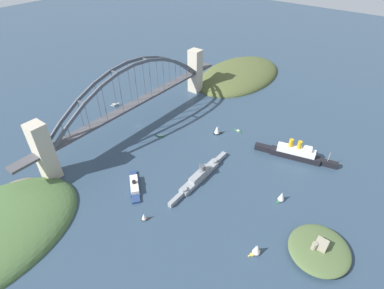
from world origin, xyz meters
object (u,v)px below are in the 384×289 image
harbor_ferry_steamer (134,186)px  small_boat_3 (144,217)px  small_boat_6 (238,131)px  small_boat_0 (161,136)px  small_boat_1 (257,249)px  small_boat_2 (217,130)px  seaplane_taxiing_near_bridge (115,105)px  fort_island_mid_harbor (319,249)px  small_boat_4 (282,196)px  ocean_liner (295,153)px  harbor_arch_bridge (135,101)px  naval_cruiser (200,176)px

harbor_ferry_steamer → small_boat_3: size_ratio=4.24×
small_boat_3 → small_boat_6: bearing=-178.0°
small_boat_0 → small_boat_1: (64.68, 149.52, 4.14)m
small_boat_1 → small_boat_2: 149.10m
harbor_ferry_steamer → seaplane_taxiing_near_bridge: 150.57m
fort_island_mid_harbor → small_boat_0: fort_island_mid_harbor is taller
small_boat_2 → small_boat_0: bearing=-47.2°
harbor_ferry_steamer → small_boat_4: size_ratio=3.47×
ocean_liner → seaplane_taxiing_near_bridge: 223.46m
harbor_arch_bridge → naval_cruiser: size_ratio=3.28×
harbor_ferry_steamer → small_boat_4: (-64.90, 108.60, 2.37)m
small_boat_0 → small_boat_3: small_boat_3 is taller
harbor_arch_bridge → fort_island_mid_harbor: size_ratio=6.17×
harbor_arch_bridge → small_boat_4: bearing=87.6°
naval_cruiser → small_boat_4: bearing=106.1°
naval_cruiser → fort_island_mid_harbor: bearing=85.0°
small_boat_2 → naval_cruiser: bearing=21.9°
small_boat_2 → small_boat_6: (-18.19, 15.79, -4.75)m
fort_island_mid_harbor → naval_cruiser: bearing=-95.0°
seaplane_taxiing_near_bridge → small_boat_6: bearing=107.2°
small_boat_2 → small_boat_3: bearing=8.9°
ocean_liner → small_boat_0: 139.60m
small_boat_2 → small_boat_1: bearing=44.6°
ocean_liner → small_boat_1: (118.59, 20.85, -0.89)m
naval_cruiser → small_boat_6: naval_cruiser is taller
ocean_liner → small_boat_2: bearing=-81.6°
harbor_arch_bridge → seaplane_taxiing_near_bridge: harbor_arch_bridge is taller
harbor_arch_bridge → fort_island_mid_harbor: (37.52, 221.35, -27.31)m
seaplane_taxiing_near_bridge → small_boat_0: (12.90, 90.97, -1.15)m
small_boat_3 → small_boat_4: size_ratio=0.82×
harbor_arch_bridge → naval_cruiser: bearing=75.8°
seaplane_taxiing_near_bridge → small_boat_0: seaplane_taxiing_near_bridge is taller
fort_island_mid_harbor → small_boat_1: size_ratio=4.22×
small_boat_4 → small_boat_6: size_ratio=0.99×
small_boat_2 → harbor_ferry_steamer: bearing=-5.7°
small_boat_2 → small_boat_6: 24.56m
ocean_liner → small_boat_0: ocean_liner is taller
small_boat_6 → small_boat_2: bearing=-41.0°
naval_cruiser → ocean_liner: bearing=145.2°
seaplane_taxiing_near_bridge → small_boat_3: size_ratio=1.41×
seaplane_taxiing_near_bridge → fort_island_mid_harbor: bearing=79.8°
fort_island_mid_harbor → small_boat_6: bearing=-128.0°
small_boat_0 → harbor_arch_bridge: bearing=-91.1°
harbor_arch_bridge → ocean_liner: bearing=107.8°
ocean_liner → small_boat_2: 84.74m
small_boat_3 → small_boat_4: small_boat_4 is taller
harbor_arch_bridge → naval_cruiser: 116.22m
naval_cruiser → small_boat_2: size_ratio=7.34×
ocean_liner → small_boat_6: 68.47m
small_boat_0 → small_boat_6: (-59.70, 60.64, -0.18)m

